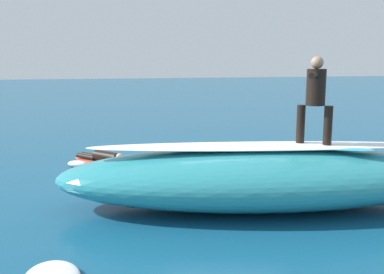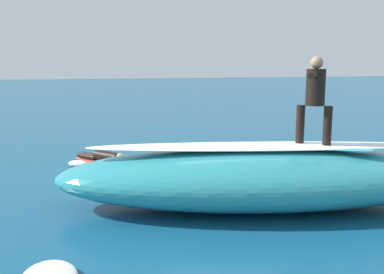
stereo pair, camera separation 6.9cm
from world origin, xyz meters
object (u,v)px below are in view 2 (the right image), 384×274
(surfer_riding, at_px, (315,94))
(surfer_paddling, at_px, (104,156))
(surfboard_paddling, at_px, (107,163))
(surfboard_riding, at_px, (313,146))

(surfer_riding, xyz_separation_m, surfer_paddling, (3.63, -4.32, -1.90))
(surfboard_paddling, distance_m, surfer_paddling, 0.21)
(surfboard_riding, height_order, surfer_paddling, surfboard_riding)
(surfer_paddling, bearing_deg, surfboard_paddling, -0.00)
(surfer_riding, height_order, surfboard_paddling, surfer_riding)
(surfer_riding, height_order, surfer_paddling, surfer_riding)
(surfboard_riding, height_order, surfboard_paddling, surfboard_riding)
(surfboard_riding, bearing_deg, surfboard_paddling, -13.94)
(surfer_riding, relative_size, surfboard_paddling, 0.66)
(surfboard_paddling, xyz_separation_m, surfer_paddling, (0.08, -0.09, 0.17))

